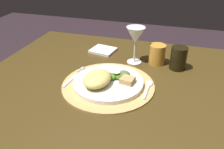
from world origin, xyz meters
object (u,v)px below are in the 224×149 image
object	(u,v)px
spoon	(148,86)
amber_tumbler	(157,54)
dining_table	(130,108)
dark_tumbler	(178,58)
fork	(73,77)
napkin	(103,50)
wine_glass	(135,37)
dinner_plate	(108,82)

from	to	relation	value
spoon	amber_tumbler	size ratio (longest dim) A/B	1.49
dining_table	spoon	distance (m)	0.16
spoon	dark_tumbler	size ratio (longest dim) A/B	1.33
dining_table	fork	world-z (taller)	fork
dining_table	dark_tumbler	bearing A→B (deg)	44.11
dining_table	fork	bearing A→B (deg)	-166.89
napkin	wine_glass	xyz separation A→B (m)	(0.17, -0.07, 0.12)
fork	amber_tumbler	world-z (taller)	amber_tumbler
dining_table	spoon	size ratio (longest dim) A/B	9.33
amber_tumbler	dining_table	bearing A→B (deg)	-111.33
dinner_plate	wine_glass	world-z (taller)	wine_glass
spoon	dark_tumbler	distance (m)	0.21
spoon	napkin	size ratio (longest dim) A/B	1.15
amber_tumbler	dark_tumbler	world-z (taller)	dark_tumbler
fork	amber_tumbler	bearing A→B (deg)	38.41
napkin	spoon	bearing A→B (deg)	-45.16
fork	dark_tumbler	xyz separation A→B (m)	(0.39, 0.21, 0.04)
dining_table	wine_glass	world-z (taller)	wine_glass
spoon	napkin	world-z (taller)	same
napkin	amber_tumbler	size ratio (longest dim) A/B	1.30
dining_table	dinner_plate	world-z (taller)	dinner_plate
wine_glass	amber_tumbler	xyz separation A→B (m)	(0.10, 0.02, -0.08)
wine_glass	spoon	bearing A→B (deg)	-64.14
dining_table	spoon	world-z (taller)	spoon
wine_glass	dark_tumbler	bearing A→B (deg)	-1.64
napkin	amber_tumbler	bearing A→B (deg)	-11.39
spoon	fork	bearing A→B (deg)	-175.73
fork	wine_glass	bearing A→B (deg)	47.09
dining_table	wine_glass	bearing A→B (deg)	98.75
spoon	wine_glass	size ratio (longest dim) A/B	0.79
fork	wine_glass	distance (m)	0.32
dinner_plate	dining_table	bearing A→B (deg)	34.92
dining_table	spoon	bearing A→B (deg)	-23.97
spoon	wine_glass	world-z (taller)	wine_glass
napkin	dark_tumbler	distance (m)	0.37
wine_glass	fork	bearing A→B (deg)	-132.91
dinner_plate	wine_glass	distance (m)	0.25
dining_table	spoon	xyz separation A→B (m)	(0.07, -0.03, 0.14)
fork	napkin	distance (m)	0.29
dinner_plate	spoon	bearing A→B (deg)	9.47
napkin	dinner_plate	bearing A→B (deg)	-67.99
dinner_plate	amber_tumbler	bearing A→B (deg)	57.70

